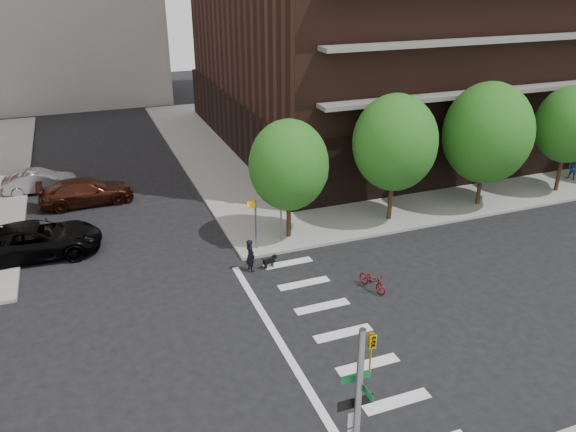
{
  "coord_description": "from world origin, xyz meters",
  "views": [
    {
      "loc": [
        -5.48,
        -16.06,
        13.21
      ],
      "look_at": [
        3.0,
        6.0,
        2.5
      ],
      "focal_mm": 35.0,
      "sensor_mm": 36.0,
      "label": 1
    }
  ],
  "objects_px": {
    "scooter": "(373,281)",
    "pedestrian_far": "(574,169)",
    "parked_car_black": "(36,240)",
    "dog_walker": "(250,255)",
    "parked_car_maroon": "(86,192)",
    "parked_car_silver": "(40,181)"
  },
  "relations": [
    {
      "from": "parked_car_silver",
      "to": "pedestrian_far",
      "type": "distance_m",
      "value": 34.29
    },
    {
      "from": "parked_car_black",
      "to": "pedestrian_far",
      "type": "bearing_deg",
      "value": -89.71
    },
    {
      "from": "dog_walker",
      "to": "pedestrian_far",
      "type": "bearing_deg",
      "value": -95.81
    },
    {
      "from": "parked_car_black",
      "to": "dog_walker",
      "type": "bearing_deg",
      "value": -115.91
    },
    {
      "from": "parked_car_maroon",
      "to": "scooter",
      "type": "xyz_separation_m",
      "value": [
        11.22,
        -14.66,
        -0.35
      ]
    },
    {
      "from": "parked_car_silver",
      "to": "scooter",
      "type": "xyz_separation_m",
      "value": [
        13.84,
        -17.73,
        -0.28
      ]
    },
    {
      "from": "scooter",
      "to": "dog_walker",
      "type": "xyz_separation_m",
      "value": [
        -4.52,
        3.51,
        0.37
      ]
    },
    {
      "from": "parked_car_black",
      "to": "pedestrian_far",
      "type": "relative_size",
      "value": 3.99
    },
    {
      "from": "parked_car_black",
      "to": "dog_walker",
      "type": "xyz_separation_m",
      "value": [
        9.32,
        -5.17,
        -0.05
      ]
    },
    {
      "from": "parked_car_silver",
      "to": "dog_walker",
      "type": "xyz_separation_m",
      "value": [
        9.32,
        -14.22,
        0.1
      ]
    },
    {
      "from": "parked_car_maroon",
      "to": "scooter",
      "type": "bearing_deg",
      "value": -144.5
    },
    {
      "from": "parked_car_maroon",
      "to": "pedestrian_far",
      "type": "distance_m",
      "value": 30.92
    },
    {
      "from": "pedestrian_far",
      "to": "parked_car_silver",
      "type": "bearing_deg",
      "value": -130.91
    },
    {
      "from": "parked_car_maroon",
      "to": "dog_walker",
      "type": "distance_m",
      "value": 13.01
    },
    {
      "from": "parked_car_silver",
      "to": "pedestrian_far",
      "type": "height_order",
      "value": "pedestrian_far"
    },
    {
      "from": "parked_car_silver",
      "to": "dog_walker",
      "type": "relative_size",
      "value": 2.67
    },
    {
      "from": "parked_car_black",
      "to": "scooter",
      "type": "height_order",
      "value": "parked_car_black"
    },
    {
      "from": "pedestrian_far",
      "to": "dog_walker",
      "type": "bearing_deg",
      "value": -104.09
    },
    {
      "from": "scooter",
      "to": "pedestrian_far",
      "type": "height_order",
      "value": "pedestrian_far"
    },
    {
      "from": "dog_walker",
      "to": "parked_car_silver",
      "type": "bearing_deg",
      "value": 18.7
    },
    {
      "from": "scooter",
      "to": "pedestrian_far",
      "type": "relative_size",
      "value": 1.06
    },
    {
      "from": "parked_car_maroon",
      "to": "dog_walker",
      "type": "height_order",
      "value": "dog_walker"
    }
  ]
}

